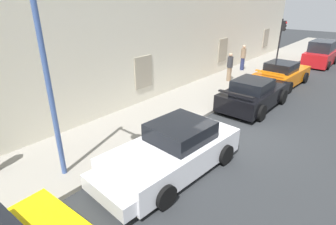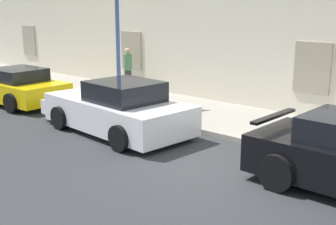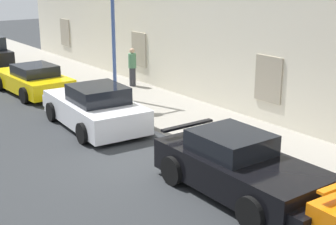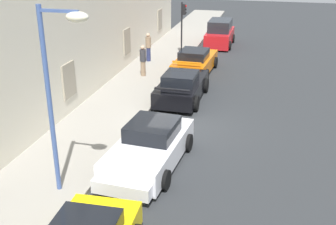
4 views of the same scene
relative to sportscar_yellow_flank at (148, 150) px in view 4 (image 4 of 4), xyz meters
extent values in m
plane|color=#2B2D30|center=(3.54, -0.52, -0.61)|extent=(80.00, 80.00, 0.00)
cube|color=gray|center=(3.54, 2.93, -0.54)|extent=(60.00, 3.25, 0.14)
cube|color=#9E937F|center=(3.54, 4.52, 0.99)|extent=(1.10, 0.06, 1.50)
cube|color=#9E937F|center=(11.12, 4.52, 0.99)|extent=(1.10, 0.06, 1.50)
cube|color=#9E937F|center=(18.70, 4.52, 0.99)|extent=(1.10, 0.06, 1.50)
cube|color=white|center=(0.15, -0.01, -0.08)|extent=(4.46, 2.26, 0.76)
cube|color=black|center=(0.48, -0.03, 0.56)|extent=(1.84, 1.68, 0.52)
cube|color=white|center=(-1.75, 0.12, -0.17)|extent=(1.42, 1.89, 0.42)
cylinder|color=black|center=(-1.26, -0.89, -0.29)|extent=(0.66, 0.29, 0.65)
cylinder|color=black|center=(-1.12, 1.06, -0.29)|extent=(0.66, 0.29, 0.65)
cylinder|color=black|center=(1.42, -1.08, -0.29)|extent=(0.66, 0.29, 0.65)
cylinder|color=black|center=(1.56, 0.87, -0.29)|extent=(0.66, 0.29, 0.65)
cube|color=black|center=(6.59, 0.24, -0.05)|extent=(4.23, 1.91, 0.74)
cube|color=black|center=(6.28, 0.24, 0.56)|extent=(1.70, 1.51, 0.48)
cube|color=black|center=(8.44, 0.22, -0.14)|extent=(1.28, 1.72, 0.41)
cube|color=black|center=(4.66, 0.27, 0.54)|extent=(0.18, 1.58, 0.06)
cylinder|color=black|center=(7.91, 1.15, -0.26)|extent=(0.72, 0.25, 0.71)
cylinder|color=black|center=(7.88, -0.70, -0.26)|extent=(0.72, 0.25, 0.71)
cylinder|color=black|center=(5.30, 1.19, -0.26)|extent=(0.72, 0.25, 0.71)
cylinder|color=black|center=(5.28, -0.67, -0.26)|extent=(0.72, 0.25, 0.71)
cube|color=orange|center=(11.09, 0.42, -0.08)|extent=(4.36, 2.06, 0.75)
cube|color=black|center=(10.77, 0.44, 0.55)|extent=(1.78, 1.56, 0.50)
cube|color=orange|center=(12.96, 0.33, -0.17)|extent=(1.36, 1.76, 0.41)
cube|color=orange|center=(9.12, 0.52, 0.52)|extent=(0.24, 1.58, 0.06)
cylinder|color=black|center=(12.45, 1.28, -0.28)|extent=(0.67, 0.27, 0.66)
cylinder|color=black|center=(12.36, -0.57, -0.28)|extent=(0.67, 0.27, 0.66)
cylinder|color=black|center=(9.81, 1.41, -0.28)|extent=(0.67, 0.27, 0.66)
cylinder|color=black|center=(9.72, -0.43, -0.28)|extent=(0.67, 0.27, 0.66)
cube|color=red|center=(18.13, -0.10, -0.01)|extent=(3.99, 1.74, 0.96)
cube|color=#1E232B|center=(18.13, -0.10, 0.86)|extent=(2.39, 1.52, 0.78)
cylinder|color=black|center=(16.93, -0.96, -0.30)|extent=(0.62, 0.20, 0.62)
cylinder|color=black|center=(16.94, 0.76, -0.30)|extent=(0.62, 0.20, 0.62)
cylinder|color=black|center=(19.32, -0.97, -0.30)|extent=(0.62, 0.20, 0.62)
cylinder|color=black|center=(19.33, 0.75, -0.30)|extent=(0.62, 0.20, 0.62)
cylinder|color=black|center=(14.28, 1.91, 1.23)|extent=(0.10, 0.10, 3.40)
cube|color=black|center=(14.28, 1.77, 2.48)|extent=(0.22, 0.20, 0.66)
sphere|color=red|center=(14.28, 1.66, 2.69)|extent=(0.12, 0.12, 0.12)
sphere|color=black|center=(14.28, 1.66, 2.48)|extent=(0.12, 0.12, 0.12)
sphere|color=black|center=(14.28, 1.66, 2.27)|extent=(0.12, 0.12, 0.12)
cylinder|color=#3F5999|center=(-2.20, 2.17, 2.27)|extent=(0.14, 0.14, 5.48)
cube|color=#3F5999|center=(-2.20, 1.62, 4.85)|extent=(0.08, 1.10, 0.08)
ellipsoid|color=#EAE5C6|center=(-2.20, 1.12, 4.72)|extent=(0.44, 0.60, 0.28)
cylinder|color=#8C7259|center=(9.38, 3.02, -0.06)|extent=(0.33, 0.33, 0.83)
cylinder|color=#333338|center=(9.38, 3.02, 0.68)|extent=(0.41, 0.41, 0.64)
sphere|color=tan|center=(9.38, 3.02, 1.12)|extent=(0.22, 0.22, 0.22)
cylinder|color=navy|center=(12.38, 3.59, -0.05)|extent=(0.37, 0.37, 0.85)
cylinder|color=#8C7259|center=(12.38, 3.59, 0.70)|extent=(0.47, 0.47, 0.65)
sphere|color=tan|center=(12.38, 3.59, 1.15)|extent=(0.22, 0.22, 0.22)
camera|label=1|loc=(-5.27, -4.33, 4.24)|focal=28.70mm
camera|label=2|loc=(8.87, -7.73, 2.77)|focal=47.08mm
camera|label=3|loc=(13.71, -7.12, 4.35)|focal=51.25mm
camera|label=4|loc=(-11.96, -3.62, 6.50)|focal=44.75mm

